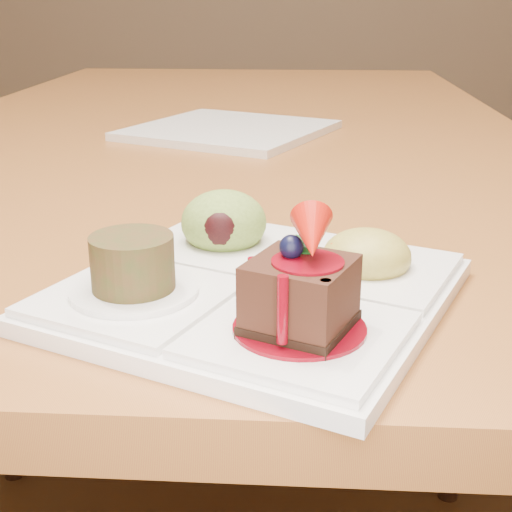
{
  "coord_description": "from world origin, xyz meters",
  "views": [
    {
      "loc": [
        0.14,
        -1.21,
        0.96
      ],
      "look_at": [
        0.11,
        -0.75,
        0.79
      ],
      "focal_mm": 50.0,
      "sensor_mm": 36.0,
      "label": 1
    }
  ],
  "objects": [
    {
      "name": "sampler_plate",
      "position": [
        0.11,
        -0.75,
        0.77
      ],
      "size": [
        0.33,
        0.33,
        0.1
      ],
      "rotation": [
        0.0,
        0.0,
        -0.41
      ],
      "color": "white",
      "rests_on": "dining_table"
    },
    {
      "name": "second_plate",
      "position": [
        0.02,
        -0.11,
        0.76
      ],
      "size": [
        0.36,
        0.36,
        0.01
      ],
      "primitive_type": "cube",
      "rotation": [
        0.0,
        0.0,
        -0.42
      ],
      "color": "white",
      "rests_on": "dining_table"
    },
    {
      "name": "dining_table",
      "position": [
        0.0,
        0.0,
        0.68
      ],
      "size": [
        1.0,
        1.8,
        0.75
      ],
      "color": "#8F5D25",
      "rests_on": "ground"
    },
    {
      "name": "ground",
      "position": [
        0.0,
        0.0,
        0.0
      ],
      "size": [
        6.0,
        6.0,
        0.0
      ],
      "primitive_type": "plane",
      "color": "#533417"
    }
  ]
}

